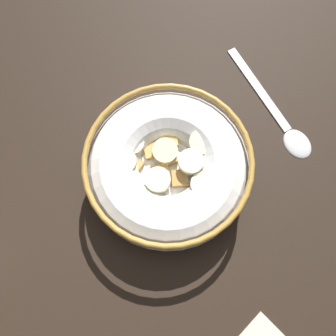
% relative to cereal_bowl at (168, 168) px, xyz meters
% --- Properties ---
extents(ground_plane, '(1.32, 1.32, 0.02)m').
position_rel_cereal_bowl_xyz_m(ground_plane, '(0.00, -0.00, -0.04)').
color(ground_plane, black).
extents(cereal_bowl, '(0.17, 0.17, 0.06)m').
position_rel_cereal_bowl_xyz_m(cereal_bowl, '(0.00, 0.00, 0.00)').
color(cereal_bowl, white).
rests_on(cereal_bowl, ground_plane).
extents(spoon, '(0.16, 0.06, 0.01)m').
position_rel_cereal_bowl_xyz_m(spoon, '(0.05, 0.14, -0.03)').
color(spoon, silver).
rests_on(spoon, ground_plane).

